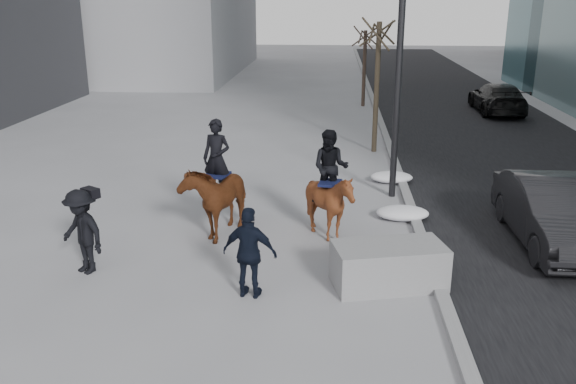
# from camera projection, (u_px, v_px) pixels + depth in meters

# --- Properties ---
(ground) EXTENTS (120.00, 120.00, 0.00)m
(ground) POSITION_uv_depth(u_px,v_px,m) (283.00, 283.00, 11.96)
(ground) COLOR gray
(ground) RESTS_ON ground
(road) EXTENTS (8.00, 90.00, 0.01)m
(road) POSITION_uv_depth(u_px,v_px,m) (510.00, 159.00, 20.95)
(road) COLOR black
(road) RESTS_ON ground
(curb) EXTENTS (0.25, 90.00, 0.12)m
(curb) POSITION_uv_depth(u_px,v_px,m) (393.00, 156.00, 21.22)
(curb) COLOR gray
(curb) RESTS_ON ground
(planter) EXTENTS (2.31, 1.53, 0.85)m
(planter) POSITION_uv_depth(u_px,v_px,m) (389.00, 266.00, 11.74)
(planter) COLOR gray
(planter) RESTS_ON ground
(car_near) EXTENTS (1.63, 4.54, 1.49)m
(car_near) POSITION_uv_depth(u_px,v_px,m) (553.00, 213.00, 13.65)
(car_near) COLOR black
(car_near) RESTS_ON ground
(car_far) EXTENTS (2.03, 4.91, 1.42)m
(car_far) POSITION_uv_depth(u_px,v_px,m) (497.00, 98.00, 29.07)
(car_far) COLOR black
(car_far) RESTS_ON ground
(tree_near) EXTENTS (1.20, 1.20, 5.04)m
(tree_near) POSITION_uv_depth(u_px,v_px,m) (377.00, 81.00, 21.28)
(tree_near) COLOR #362B20
(tree_near) RESTS_ON ground
(tree_far) EXTENTS (1.20, 1.20, 4.16)m
(tree_far) POSITION_uv_depth(u_px,v_px,m) (364.00, 65.00, 30.41)
(tree_far) COLOR #3A2922
(tree_far) RESTS_ON ground
(mounted_left) EXTENTS (1.49, 2.27, 2.70)m
(mounted_left) POSITION_uv_depth(u_px,v_px,m) (217.00, 192.00, 14.26)
(mounted_left) COLOR #4D250F
(mounted_left) RESTS_ON ground
(mounted_right) EXTENTS (1.57, 1.70, 2.54)m
(mounted_right) POSITION_uv_depth(u_px,v_px,m) (330.00, 196.00, 13.88)
(mounted_right) COLOR #522910
(mounted_right) RESTS_ON ground
(feeder) EXTENTS (1.09, 0.94, 1.75)m
(feeder) POSITION_uv_depth(u_px,v_px,m) (250.00, 253.00, 11.20)
(feeder) COLOR black
(feeder) RESTS_ON ground
(camera_crew) EXTENTS (1.31, 1.15, 1.75)m
(camera_crew) POSITION_uv_depth(u_px,v_px,m) (82.00, 231.00, 12.20)
(camera_crew) COLOR black
(camera_crew) RESTS_ON ground
(lamppost) EXTENTS (0.25, 2.49, 9.09)m
(lamppost) POSITION_uv_depth(u_px,v_px,m) (403.00, 12.00, 15.41)
(lamppost) COLOR black
(lamppost) RESTS_ON ground
(snow_piles) EXTENTS (1.32, 4.01, 0.33)m
(snow_piles) POSITION_uv_depth(u_px,v_px,m) (397.00, 195.00, 16.75)
(snow_piles) COLOR white
(snow_piles) RESTS_ON ground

